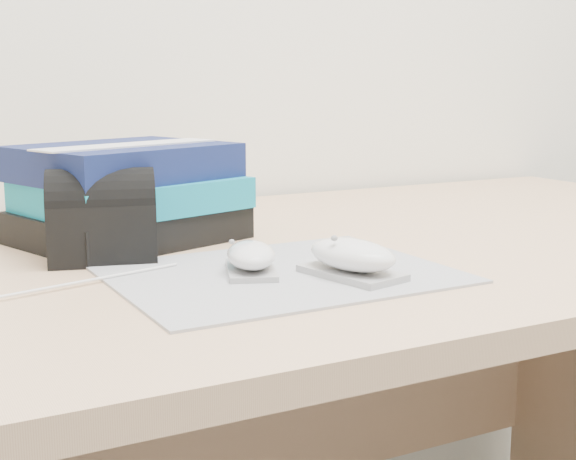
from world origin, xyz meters
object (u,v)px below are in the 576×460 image
book_stack (128,194)px  mouse_front (352,258)px  mouse_rear (251,258)px  pouch (102,217)px  desk (271,400)px

book_stack → mouse_front: bearing=-64.4°
mouse_rear → pouch: size_ratio=0.76×
mouse_rear → mouse_front: size_ratio=0.86×
desk → mouse_front: (-0.03, -0.25, 0.26)m
mouse_front → book_stack: size_ratio=0.39×
pouch → book_stack: bearing=58.5°
mouse_rear → pouch: pouch is taller
desk → mouse_rear: bearing=-121.6°
desk → book_stack: size_ratio=5.22×
book_stack → pouch: (-0.06, -0.10, -0.01)m
mouse_rear → mouse_front: 0.11m
mouse_front → desk: bearing=83.2°
book_stack → pouch: book_stack is taller
mouse_front → book_stack: book_stack is taller
pouch → mouse_rear: bearing=-50.2°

